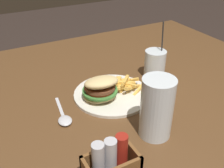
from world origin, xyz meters
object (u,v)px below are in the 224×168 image
(meal_plate_near, at_px, (107,90))
(juice_glass, at_px, (155,65))
(beer_glass, at_px, (157,110))
(condiment_caddy, at_px, (111,166))
(spoon, at_px, (65,119))

(meal_plate_near, bearing_deg, juice_glass, -168.06)
(beer_glass, relative_size, condiment_caddy, 1.44)
(beer_glass, xyz_separation_m, spoon, (0.20, -0.17, -0.08))
(spoon, relative_size, condiment_caddy, 1.35)
(juice_glass, height_order, spoon, juice_glass)
(meal_plate_near, xyz_separation_m, spoon, (0.17, 0.05, -0.02))
(spoon, bearing_deg, beer_glass, 57.02)
(condiment_caddy, bearing_deg, beer_glass, -156.05)
(condiment_caddy, bearing_deg, juice_glass, -137.01)
(meal_plate_near, height_order, condiment_caddy, condiment_caddy)
(meal_plate_near, relative_size, condiment_caddy, 2.16)
(spoon, height_order, condiment_caddy, condiment_caddy)
(meal_plate_near, distance_m, condiment_caddy, 0.34)
(beer_glass, height_order, juice_glass, juice_glass)
(beer_glass, distance_m, spoon, 0.28)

